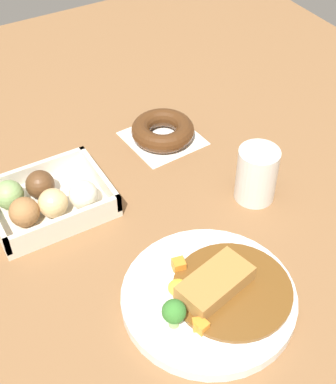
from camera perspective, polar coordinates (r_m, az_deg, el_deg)
The scene contains 5 objects.
ground_plane at distance 0.84m, azimuth -6.20°, elevation -6.71°, with size 1.60×1.60×0.00m, color brown.
curry_plate at distance 0.78m, azimuth 4.33°, elevation -10.48°, with size 0.24×0.24×0.06m.
donut_box at distance 0.90m, azimuth -12.34°, elevation -0.83°, with size 0.19×0.15×0.06m.
chocolate_ring_donut at distance 1.03m, azimuth -0.54°, elevation 6.25°, with size 0.14×0.14×0.04m.
coffee_mug at distance 0.90m, azimuth 9.15°, elevation 1.64°, with size 0.07×0.07×0.09m, color silver.
Camera 1 is at (-0.19, -0.51, 0.64)m, focal length 52.37 mm.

